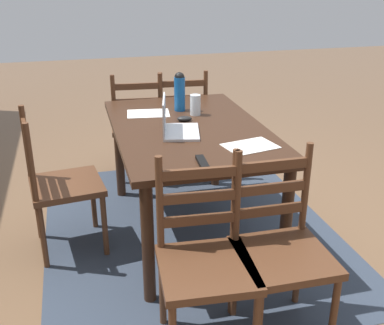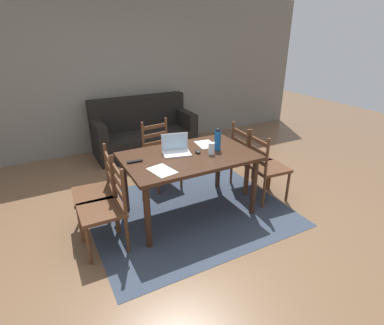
{
  "view_description": "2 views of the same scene",
  "coord_description": "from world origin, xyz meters",
  "views": [
    {
      "loc": [
        -2.84,
        0.72,
        1.75
      ],
      "look_at": [
        -0.13,
        0.01,
        0.58
      ],
      "focal_mm": 44.06,
      "sensor_mm": 36.0,
      "label": 1
    },
    {
      "loc": [
        -1.51,
        -2.92,
        2.13
      ],
      "look_at": [
        0.0,
        -0.08,
        0.71
      ],
      "focal_mm": 28.35,
      "sensor_mm": 36.0,
      "label": 2
    }
  ],
  "objects": [
    {
      "name": "chair_left_near",
      "position": [
        -1.05,
        -0.19,
        0.46
      ],
      "size": [
        0.44,
        0.44,
        0.95
      ],
      "color": "#56331E",
      "rests_on": "ground"
    },
    {
      "name": "drinking_glass",
      "position": [
        0.25,
        -0.11,
        0.85
      ],
      "size": [
        0.07,
        0.07,
        0.14
      ],
      "primitive_type": "cylinder",
      "color": "silver",
      "rests_on": "dining_table"
    },
    {
      "name": "dining_table",
      "position": [
        0.0,
        0.0,
        0.68
      ],
      "size": [
        1.53,
        0.97,
        0.78
      ],
      "color": "#382114",
      "rests_on": "ground"
    },
    {
      "name": "couch",
      "position": [
        0.21,
        2.24,
        0.36
      ],
      "size": [
        1.8,
        0.8,
        1.0
      ],
      "color": "black",
      "rests_on": "ground"
    },
    {
      "name": "chair_far_head",
      "position": [
        -0.01,
        0.85,
        0.46
      ],
      "size": [
        0.49,
        0.49,
        0.95
      ],
      "color": "#56331E",
      "rests_on": "ground"
    },
    {
      "name": "water_bottle",
      "position": [
        0.38,
        -0.03,
        0.92
      ],
      "size": [
        0.08,
        0.08,
        0.28
      ],
      "color": "#145199",
      "rests_on": "dining_table"
    },
    {
      "name": "computer_mouse",
      "position": [
        0.12,
        -0.0,
        0.79
      ],
      "size": [
        0.07,
        0.11,
        0.03
      ],
      "primitive_type": "ellipsoid",
      "rotation": [
        0.0,
        0.0,
        -0.15
      ],
      "color": "black",
      "rests_on": "dining_table"
    },
    {
      "name": "wall_back",
      "position": [
        0.0,
        2.71,
        1.35
      ],
      "size": [
        8.0,
        0.12,
        2.7
      ],
      "primitive_type": "cube",
      "color": "slate",
      "rests_on": "ground"
    },
    {
      "name": "tv_remote",
      "position": [
        -0.63,
        0.09,
        0.79
      ],
      "size": [
        0.17,
        0.06,
        0.02
      ],
      "primitive_type": "cube",
      "rotation": [
        0.0,
        0.0,
        1.5
      ],
      "color": "black",
      "rests_on": "dining_table"
    },
    {
      "name": "chair_left_far",
      "position": [
        -1.05,
        0.19,
        0.46
      ],
      "size": [
        0.47,
        0.47,
        0.95
      ],
      "color": "#56331E",
      "rests_on": "ground"
    },
    {
      "name": "chair_right_far",
      "position": [
        1.05,
        0.2,
        0.46
      ],
      "size": [
        0.48,
        0.48,
        0.95
      ],
      "color": "#56331E",
      "rests_on": "ground"
    },
    {
      "name": "laptop",
      "position": [
        -0.11,
        0.12,
        0.84
      ],
      "size": [
        0.36,
        0.29,
        0.23
      ],
      "color": "silver",
      "rests_on": "dining_table"
    },
    {
      "name": "paper_stack_left",
      "position": [
        -0.44,
        -0.26,
        0.78
      ],
      "size": [
        0.27,
        0.33,
        0.0
      ],
      "primitive_type": "cube",
      "rotation": [
        0.0,
        0.0,
        0.21
      ],
      "color": "white",
      "rests_on": "dining_table"
    },
    {
      "name": "paper_stack_right",
      "position": [
        0.35,
        0.21,
        0.78
      ],
      "size": [
        0.25,
        0.32,
        0.0
      ],
      "primitive_type": "cube",
      "rotation": [
        0.0,
        0.0,
        -0.13
      ],
      "color": "white",
      "rests_on": "dining_table"
    },
    {
      "name": "chair_right_near",
      "position": [
        1.05,
        -0.19,
        0.46
      ],
      "size": [
        0.47,
        0.47,
        0.95
      ],
      "color": "#56331E",
      "rests_on": "ground"
    },
    {
      "name": "area_rug",
      "position": [
        0.0,
        0.0,
        0.0
      ],
      "size": [
        2.38,
        1.99,
        0.01
      ],
      "primitive_type": "cube",
      "color": "#333D4C",
      "rests_on": "ground"
    },
    {
      "name": "ground_plane",
      "position": [
        0.0,
        0.0,
        0.0
      ],
      "size": [
        14.0,
        14.0,
        0.0
      ],
      "primitive_type": "plane",
      "color": "brown"
    }
  ]
}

